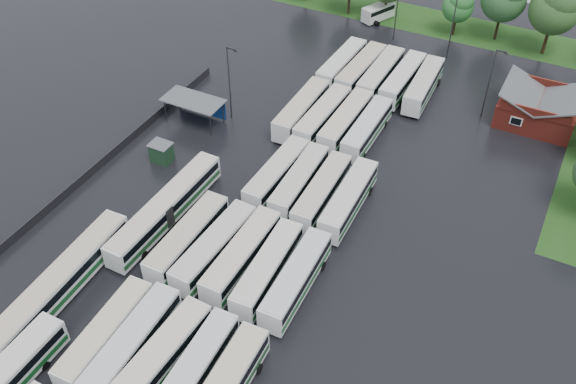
% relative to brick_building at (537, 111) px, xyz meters
% --- Properties ---
extents(ground, '(160.00, 160.00, 0.00)m').
position_rel_brick_building_xyz_m(ground, '(-24.00, -42.77, -1.87)').
color(ground, black).
rests_on(ground, ground).
extents(brick_building, '(10.07, 8.60, 5.39)m').
position_rel_brick_building_xyz_m(brick_building, '(0.00, 0.00, 0.00)').
color(brick_building, maroon).
rests_on(brick_building, ground).
extents(wash_shed, '(8.20, 4.20, 3.58)m').
position_rel_brick_building_xyz_m(wash_shed, '(-41.20, -20.74, 1.12)').
color(wash_shed, '#2D2D30').
rests_on(wash_shed, ground).
extents(utility_hut, '(2.70, 2.20, 2.62)m').
position_rel_brick_building_xyz_m(utility_hut, '(-40.20, -30.17, -0.55)').
color(utility_hut, black).
rests_on(utility_hut, ground).
extents(grass_strip_north, '(80.00, 10.00, 0.01)m').
position_rel_brick_building_xyz_m(grass_strip_north, '(-22.00, 22.03, -1.86)').
color(grass_strip_north, '#1B4212').
rests_on(grass_strip_north, ground).
extents(west_fence, '(0.10, 50.00, 1.20)m').
position_rel_brick_building_xyz_m(west_fence, '(-46.20, -34.77, -1.27)').
color(west_fence, '#2D2D30').
rests_on(west_fence, ground).
extents(bus_r1c0, '(3.08, 12.14, 3.35)m').
position_rel_brick_building_xyz_m(bus_r1c0, '(-28.21, -55.43, -0.02)').
color(bus_r1c0, silver).
rests_on(bus_r1c0, ground).
extents(bus_r1c1, '(3.10, 12.58, 3.48)m').
position_rel_brick_building_xyz_m(bus_r1c1, '(-25.36, -55.21, 0.05)').
color(bus_r1c1, silver).
rests_on(bus_r1c1, ground).
extents(bus_r1c2, '(3.23, 12.68, 3.50)m').
position_rel_brick_building_xyz_m(bus_r1c2, '(-22.17, -55.40, 0.06)').
color(bus_r1c2, silver).
rests_on(bus_r1c2, ground).
extents(bus_r1c3, '(3.07, 12.20, 3.37)m').
position_rel_brick_building_xyz_m(bus_r1c3, '(-18.79, -54.99, -0.01)').
color(bus_r1c3, silver).
rests_on(bus_r1c3, ground).
extents(bus_r2c0, '(2.69, 12.50, 3.48)m').
position_rel_brick_building_xyz_m(bus_r2c0, '(-28.41, -41.70, 0.05)').
color(bus_r2c0, silver).
rests_on(bus_r2c0, ground).
extents(bus_r2c1, '(3.21, 12.62, 3.48)m').
position_rel_brick_building_xyz_m(bus_r2c1, '(-25.14, -41.57, 0.05)').
color(bus_r2c1, silver).
rests_on(bus_r2c1, ground).
extents(bus_r2c2, '(2.70, 12.57, 3.50)m').
position_rel_brick_building_xyz_m(bus_r2c2, '(-22.02, -41.22, 0.06)').
color(bus_r2c2, silver).
rests_on(bus_r2c2, ground).
extents(bus_r2c3, '(3.22, 12.36, 3.41)m').
position_rel_brick_building_xyz_m(bus_r2c3, '(-18.77, -41.57, 0.01)').
color(bus_r2c3, silver).
rests_on(bus_r2c3, ground).
extents(bus_r2c4, '(3.03, 12.37, 3.42)m').
position_rel_brick_building_xyz_m(bus_r2c4, '(-15.56, -41.47, 0.02)').
color(bus_r2c4, silver).
rests_on(bus_r2c4, ground).
extents(bus_r3c1, '(2.84, 12.19, 3.38)m').
position_rel_brick_building_xyz_m(bus_r3c1, '(-25.03, -27.74, -0.01)').
color(bus_r3c1, silver).
rests_on(bus_r3c1, ground).
extents(bus_r3c2, '(3.01, 12.16, 3.36)m').
position_rel_brick_building_xyz_m(bus_r3c2, '(-22.00, -27.84, -0.02)').
color(bus_r3c2, silver).
rests_on(bus_r3c2, ground).
extents(bus_r3c3, '(2.95, 12.30, 3.40)m').
position_rel_brick_building_xyz_m(bus_r3c3, '(-18.86, -28.31, 0.01)').
color(bus_r3c3, silver).
rests_on(bus_r3c3, ground).
extents(bus_r3c4, '(2.97, 12.41, 3.44)m').
position_rel_brick_building_xyz_m(bus_r3c4, '(-15.61, -28.11, 0.02)').
color(bus_r3c4, silver).
rests_on(bus_r3c4, ground).
extents(bus_r4c0, '(2.82, 12.70, 3.53)m').
position_rel_brick_building_xyz_m(bus_r4c0, '(-28.34, -14.46, 0.07)').
color(bus_r4c0, silver).
rests_on(bus_r4c0, ground).
extents(bus_r4c1, '(2.92, 12.48, 3.46)m').
position_rel_brick_building_xyz_m(bus_r4c1, '(-25.20, -14.50, 0.04)').
color(bus_r4c1, silver).
rests_on(bus_r4c1, ground).
extents(bus_r4c2, '(2.78, 12.59, 3.50)m').
position_rel_brick_building_xyz_m(bus_r4c2, '(-21.98, -14.18, 0.06)').
color(bus_r4c2, silver).
rests_on(bus_r4c2, ground).
extents(bus_r4c3, '(2.63, 12.16, 3.38)m').
position_rel_brick_building_xyz_m(bus_r4c3, '(-18.88, -14.37, -0.01)').
color(bus_r4c3, silver).
rests_on(bus_r4c3, ground).
extents(bus_r5c0, '(2.97, 12.45, 3.45)m').
position_rel_brick_building_xyz_m(bus_r5c0, '(-28.36, -0.97, 0.03)').
color(bus_r5c0, silver).
rests_on(bus_r5c0, ground).
extents(bus_r5c1, '(3.20, 12.68, 3.50)m').
position_rel_brick_building_xyz_m(bus_r5c1, '(-25.21, -1.10, 0.06)').
color(bus_r5c1, silver).
rests_on(bus_r5c1, ground).
extents(bus_r5c2, '(2.76, 12.63, 3.51)m').
position_rel_brick_building_xyz_m(bus_r5c2, '(-22.16, -1.02, 0.07)').
color(bus_r5c2, silver).
rests_on(bus_r5c2, ground).
extents(bus_r5c3, '(2.88, 12.55, 3.48)m').
position_rel_brick_building_xyz_m(bus_r5c3, '(-18.85, -0.83, 0.05)').
color(bus_r5c3, silver).
rests_on(bus_r5c3, ground).
extents(bus_r5c4, '(3.20, 12.63, 3.49)m').
position_rel_brick_building_xyz_m(bus_r5c4, '(-15.66, -0.99, 0.05)').
color(bus_r5c4, silver).
rests_on(bus_r5c4, ground).
extents(artic_bus_west_b, '(2.93, 18.40, 3.41)m').
position_rel_brick_building_xyz_m(artic_bus_west_b, '(-33.22, -38.94, 0.02)').
color(artic_bus_west_b, silver).
rests_on(artic_bus_west_b, ground).
extents(artic_bus_west_c, '(3.29, 18.86, 3.49)m').
position_rel_brick_building_xyz_m(artic_bus_west_c, '(-36.17, -52.52, 0.07)').
color(artic_bus_west_c, silver).
rests_on(artic_bus_west_c, ground).
extents(minibus, '(4.47, 6.34, 2.61)m').
position_rel_brick_building_xyz_m(minibus, '(-30.13, 18.68, -0.42)').
color(minibus, silver).
rests_on(minibus, ground).
extents(tree_north_3, '(5.05, 5.05, 8.36)m').
position_rel_brick_building_xyz_m(tree_north_3, '(-16.89, 19.23, 3.51)').
color(tree_north_3, black).
rests_on(tree_north_3, ground).
extents(tree_north_5, '(7.64, 7.64, 12.66)m').
position_rel_brick_building_xyz_m(tree_north_5, '(-2.46, 19.57, 6.28)').
color(tree_north_5, '#3B2714').
rests_on(tree_north_5, ground).
extents(lamp_post_ne, '(1.59, 0.31, 10.30)m').
position_rel_brick_building_xyz_m(lamp_post_ne, '(-6.67, -1.90, 4.11)').
color(lamp_post_ne, '#2D2D30').
rests_on(lamp_post_ne, ground).
extents(lamp_post_nw, '(1.68, 0.33, 10.93)m').
position_rel_brick_building_xyz_m(lamp_post_nw, '(-37.10, -18.09, 4.48)').
color(lamp_post_nw, '#2D2D30').
rests_on(lamp_post_nw, ground).
extents(lamp_post_back_w, '(1.48, 0.29, 9.58)m').
position_rel_brick_building_xyz_m(lamp_post_back_w, '(-25.13, 13.28, 3.70)').
color(lamp_post_back_w, '#2D2D30').
rests_on(lamp_post_back_w, ground).
extents(lamp_post_back_e, '(1.59, 0.31, 10.36)m').
position_rel_brick_building_xyz_m(lamp_post_back_e, '(-15.56, 11.34, 4.15)').
color(lamp_post_back_e, '#2D2D30').
rests_on(lamp_post_back_e, ground).
extents(puddle_2, '(7.07, 7.07, 0.01)m').
position_rel_brick_building_xyz_m(puddle_2, '(-30.92, -39.05, -1.86)').
color(puddle_2, black).
rests_on(puddle_2, ground).
extents(puddle_3, '(4.17, 4.17, 0.01)m').
position_rel_brick_building_xyz_m(puddle_3, '(-16.79, -42.69, -1.86)').
color(puddle_3, black).
rests_on(puddle_3, ground).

